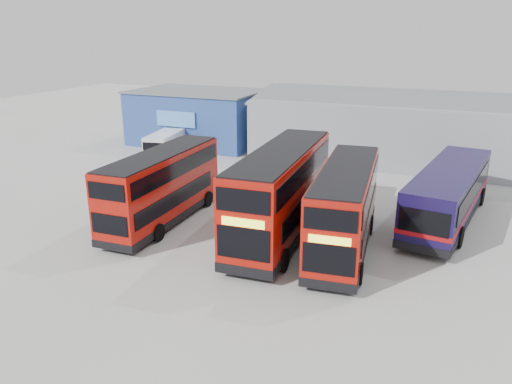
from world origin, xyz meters
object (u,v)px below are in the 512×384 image
object	(u,v)px
maintenance_shed	(438,130)
double_decker_centre	(281,194)
office_block	(199,117)
double_decker_right	(345,209)
panel_van	(165,144)
double_decker_left	(162,188)
single_decker_blue	(448,196)

from	to	relation	value
maintenance_shed	double_decker_centre	size ratio (longest dim) A/B	2.65
office_block	double_decker_right	xyz separation A→B (m)	(19.11, -19.12, -0.44)
panel_van	office_block	bearing A→B (deg)	81.97
maintenance_shed	double_decker_left	bearing A→B (deg)	-121.69
double_decker_left	double_decker_centre	size ratio (longest dim) A/B	0.87
office_block	maintenance_shed	size ratio (longest dim) A/B	0.40
office_block	maintenance_shed	xyz separation A→B (m)	(22.00, 2.01, 0.02)
maintenance_shed	double_decker_left	distance (m)	25.36
panel_van	double_decker_right	bearing A→B (deg)	-44.39
single_decker_blue	panel_van	bearing A→B (deg)	-7.76
double_decker_left	double_decker_right	xyz separation A→B (m)	(10.43, 0.44, 0.07)
double_decker_right	panel_van	size ratio (longest dim) A/B	1.98
double_decker_right	single_decker_blue	world-z (taller)	double_decker_right
office_block	single_decker_blue	xyz separation A→B (m)	(23.70, -13.06, -0.97)
office_block	maintenance_shed	distance (m)	22.09
office_block	double_decker_centre	size ratio (longest dim) A/B	1.07
office_block	single_decker_blue	distance (m)	27.08
maintenance_shed	single_decker_blue	xyz separation A→B (m)	(1.70, -15.07, -0.99)
double_decker_left	double_decker_right	distance (m)	10.44
office_block	double_decker_centre	bearing A→B (deg)	-50.37
office_block	maintenance_shed	world-z (taller)	maintenance_shed
office_block	double_decker_right	bearing A→B (deg)	-45.02
double_decker_left	double_decker_centre	bearing A→B (deg)	-176.32
maintenance_shed	double_decker_left	world-z (taller)	maintenance_shed
office_block	double_decker_left	distance (m)	21.41
double_decker_centre	single_decker_blue	xyz separation A→B (m)	(8.09, 5.79, -0.78)
office_block	double_decker_centre	world-z (taller)	office_block
maintenance_shed	panel_van	xyz separation A→B (m)	(-21.71, -8.53, -1.39)
single_decker_blue	panel_van	distance (m)	24.31
maintenance_shed	single_decker_blue	distance (m)	15.20
double_decker_centre	double_decker_left	bearing A→B (deg)	-178.01
double_decker_right	double_decker_left	bearing A→B (deg)	175.91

